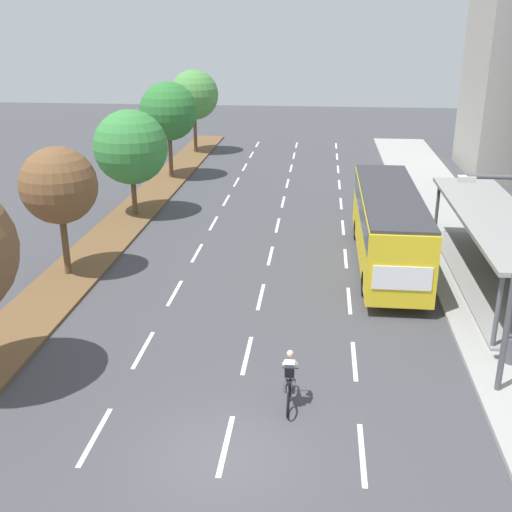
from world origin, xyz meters
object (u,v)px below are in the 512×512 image
bus (388,221)px  median_tree_fourth (168,111)px  median_tree_third (131,147)px  cyclist (289,381)px  median_tree_fifth (194,95)px  bus_shelter (499,242)px  streetlight (509,271)px  median_tree_second (59,186)px

bus → median_tree_fourth: bearing=131.3°
median_tree_third → cyclist: bearing=-61.4°
median_tree_fifth → bus_shelter: bearing=-55.8°
bus → median_tree_fifth: bearing=119.0°
cyclist → median_tree_fifth: (-9.71, 35.73, 3.95)m
streetlight → median_tree_fourth: bearing=121.4°
median_tree_fourth → bus: bearing=-48.7°
bus_shelter → median_tree_fifth: size_ratio=1.93×
median_tree_fifth → streetlight: (15.60, -34.50, -0.85)m
bus_shelter → bus: bearing=157.0°
median_tree_fifth → median_tree_third: bearing=-89.8°
median_tree_third → streetlight: streetlight is taller
bus → median_tree_fourth: (-13.39, 15.23, 2.54)m
cyclist → median_tree_fourth: 28.68m
bus → median_tree_third: median_tree_third is taller
median_tree_second → median_tree_fourth: size_ratio=0.85×
bus_shelter → cyclist: 12.61m
median_tree_third → streetlight: bearing=-46.7°
median_tree_fourth → median_tree_fifth: (-0.04, 8.99, 0.13)m
bus → cyclist: bearing=-107.9°
cyclist → median_tree_third: bearing=118.6°
streetlight → cyclist: bearing=-168.3°
median_tree_fifth → bus: bearing=-61.0°
bus → cyclist: (-3.72, -11.50, -1.28)m
cyclist → streetlight: bearing=11.7°
cyclist → median_tree_third: (-9.66, 17.74, 3.09)m
bus → median_tree_third: 14.87m
cyclist → median_tree_second: size_ratio=0.33×
median_tree_second → bus_shelter: bearing=3.0°
bus_shelter → median_tree_fourth: bearing=136.0°
median_tree_fourth → streetlight: (15.56, -25.51, -0.72)m
bus → streetlight: (2.17, -10.28, 1.82)m
bus_shelter → bus: 4.66m
cyclist → median_tree_third: median_tree_third is taller
median_tree_second → bus: bearing=11.4°
cyclist → median_tree_fifth: bearing=105.2°
cyclist → median_tree_second: (-10.00, 8.75, 3.19)m
bus_shelter → streetlight: 8.95m
bus → bus_shelter: bearing=-23.0°
bus_shelter → cyclist: bearing=-129.6°
bus_shelter → median_tree_fifth: 31.62m
cyclist → median_tree_second: bearing=138.8°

